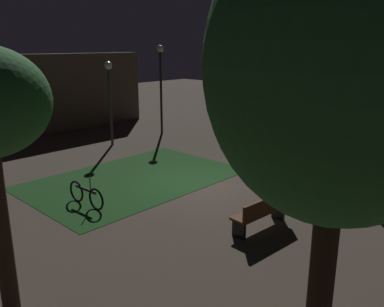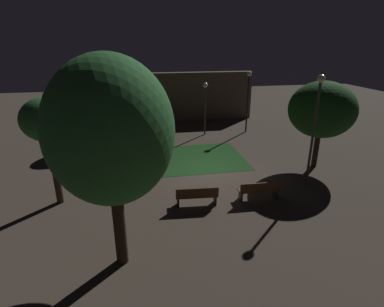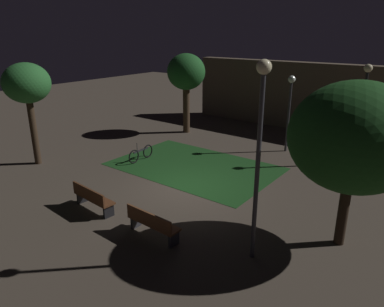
{
  "view_description": "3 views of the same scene",
  "coord_description": "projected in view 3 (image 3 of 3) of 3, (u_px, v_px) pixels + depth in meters",
  "views": [
    {
      "loc": [
        -9.45,
        -8.63,
        4.58
      ],
      "look_at": [
        0.6,
        0.85,
        0.78
      ],
      "focal_mm": 37.26,
      "sensor_mm": 36.0,
      "label": 1
    },
    {
      "loc": [
        -3.71,
        -14.71,
        6.67
      ],
      "look_at": [
        -0.93,
        0.13,
        1.01
      ],
      "focal_mm": 28.42,
      "sensor_mm": 36.0,
      "label": 2
    },
    {
      "loc": [
        8.0,
        -10.2,
        5.87
      ],
      "look_at": [
        -0.95,
        1.54,
        0.79
      ],
      "focal_mm": 33.38,
      "sensor_mm": 36.0,
      "label": 3
    }
  ],
  "objects": [
    {
      "name": "ground_plane",
      "position": [
        188.0,
        187.0,
        14.17
      ],
      "size": [
        60.0,
        60.0,
        0.0
      ],
      "primitive_type": "plane",
      "color": "#473D33"
    },
    {
      "name": "grass_lawn",
      "position": [
        194.0,
        166.0,
        16.32
      ],
      "size": [
        7.29,
        4.81,
        0.01
      ],
      "primitive_type": "cube",
      "color": "#194219",
      "rests_on": "ground"
    },
    {
      "name": "bench_by_lamp",
      "position": [
        92.0,
        198.0,
        12.18
      ],
      "size": [
        1.83,
        0.62,
        0.88
      ],
      "color": "#512D19",
      "rests_on": "ground"
    },
    {
      "name": "bench_front_left",
      "position": [
        152.0,
        223.0,
        10.58
      ],
      "size": [
        1.82,
        0.54,
        0.88
      ],
      "color": "brown",
      "rests_on": "ground"
    },
    {
      "name": "tree_lawn_side",
      "position": [
        27.0,
        85.0,
        15.52
      ],
      "size": [
        2.03,
        2.03,
        4.61
      ],
      "color": "#38281C",
      "rests_on": "ground"
    },
    {
      "name": "tree_tall_center",
      "position": [
        186.0,
        73.0,
        20.73
      ],
      "size": [
        2.22,
        2.22,
        4.67
      ],
      "color": "#423021",
      "rests_on": "ground"
    },
    {
      "name": "tree_near_wall",
      "position": [
        355.0,
        138.0,
        9.39
      ],
      "size": [
        3.48,
        3.48,
        4.72
      ],
      "color": "#2D2116",
      "rests_on": "ground"
    },
    {
      "name": "lamp_post_plaza_west",
      "position": [
        290.0,
        100.0,
        17.56
      ],
      "size": [
        0.36,
        0.36,
        3.84
      ],
      "color": "#333338",
      "rests_on": "ground"
    },
    {
      "name": "lamp_post_plaza_east",
      "position": [
        260.0,
        134.0,
        8.67
      ],
      "size": [
        0.36,
        0.36,
        5.27
      ],
      "color": "#333338",
      "rests_on": "ground"
    },
    {
      "name": "lamp_post_path_center",
      "position": [
        364.0,
        98.0,
        15.65
      ],
      "size": [
        0.36,
        0.36,
        4.54
      ],
      "color": "black",
      "rests_on": "ground"
    },
    {
      "name": "bicycle",
      "position": [
        141.0,
        154.0,
        16.96
      ],
      "size": [
        0.13,
        1.63,
        0.93
      ],
      "color": "black",
      "rests_on": "ground"
    },
    {
      "name": "building_wall_backdrop",
      "position": [
        295.0,
        96.0,
        22.26
      ],
      "size": [
        13.63,
        0.8,
        4.1
      ],
      "primitive_type": "cube",
      "color": "brown",
      "rests_on": "ground"
    }
  ]
}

